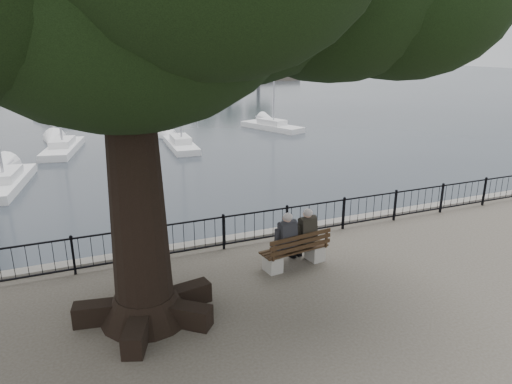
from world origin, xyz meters
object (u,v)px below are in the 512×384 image
bench (295,254)px  lion_monument (124,85)px  person_right (304,237)px  person_left (284,242)px

bench → lion_monument: lion_monument is taller
person_right → lion_monument: lion_monument is taller
bench → lion_monument: (1.59, 49.16, 0.71)m
bench → person_left: 0.49m
person_left → person_right: size_ratio=1.00×
bench → person_right: bearing=25.4°
bench → lion_monument: bearing=88.2°
person_right → lion_monument: size_ratio=0.19×
person_left → bench: bearing=-12.4°
person_right → lion_monument: (1.27, 49.02, 0.33)m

